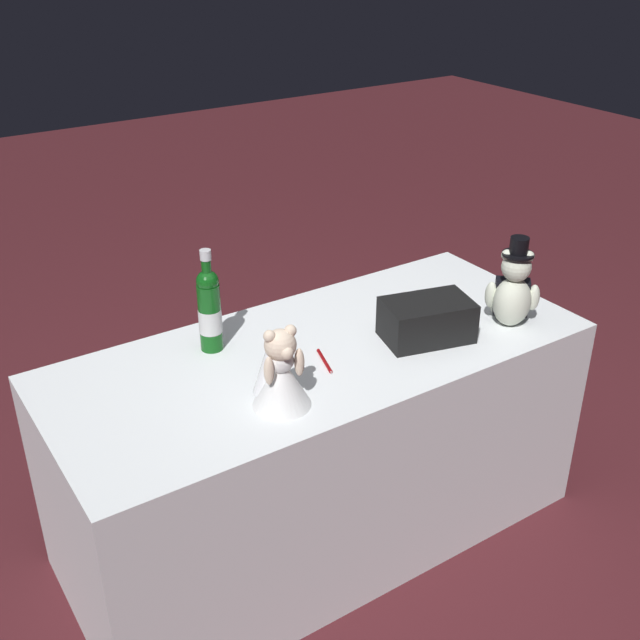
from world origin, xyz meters
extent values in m
plane|color=#47191E|center=(0.00, 0.00, 0.00)|extent=(12.00, 12.00, 0.00)
cube|color=white|center=(0.00, 0.00, 0.36)|extent=(1.66, 0.72, 0.71)
ellipsoid|color=silver|center=(-0.60, 0.20, 0.79)|extent=(0.13, 0.11, 0.16)
cube|color=black|center=(-0.62, 0.17, 0.79)|extent=(0.11, 0.11, 0.12)
sphere|color=silver|center=(-0.60, 0.20, 0.91)|extent=(0.09, 0.09, 0.09)
sphere|color=silver|center=(-0.63, 0.17, 0.91)|extent=(0.04, 0.04, 0.04)
sphere|color=silver|center=(-0.62, 0.22, 0.95)|extent=(0.04, 0.04, 0.04)
sphere|color=silver|center=(-0.57, 0.18, 0.95)|extent=(0.04, 0.04, 0.04)
ellipsoid|color=silver|center=(-0.66, 0.23, 0.81)|extent=(0.04, 0.04, 0.09)
ellipsoid|color=silver|center=(-0.56, 0.14, 0.81)|extent=(0.04, 0.04, 0.09)
sphere|color=silver|center=(-0.67, 0.17, 0.74)|extent=(0.05, 0.05, 0.05)
sphere|color=silver|center=(-0.62, 0.13, 0.74)|extent=(0.05, 0.05, 0.05)
cylinder|color=black|center=(-0.60, 0.20, 0.96)|extent=(0.10, 0.10, 0.01)
cylinder|color=black|center=(-0.60, 0.20, 0.99)|extent=(0.06, 0.06, 0.05)
cone|color=white|center=(0.25, 0.19, 0.79)|extent=(0.16, 0.16, 0.15)
ellipsoid|color=white|center=(0.25, 0.19, 0.85)|extent=(0.07, 0.06, 0.07)
sphere|color=beige|center=(0.25, 0.19, 0.90)|extent=(0.09, 0.09, 0.09)
sphere|color=beige|center=(0.25, 0.23, 0.89)|extent=(0.04, 0.04, 0.04)
sphere|color=beige|center=(0.28, 0.19, 0.93)|extent=(0.03, 0.03, 0.03)
sphere|color=beige|center=(0.22, 0.19, 0.93)|extent=(0.03, 0.03, 0.03)
ellipsoid|color=beige|center=(0.30, 0.21, 0.84)|extent=(0.03, 0.03, 0.08)
ellipsoid|color=beige|center=(0.21, 0.22, 0.84)|extent=(0.03, 0.03, 0.08)
cone|color=white|center=(0.25, 0.15, 0.82)|extent=(0.13, 0.14, 0.18)
cylinder|color=#0F4F14|center=(0.27, -0.18, 0.82)|extent=(0.07, 0.07, 0.21)
sphere|color=#0F4F14|center=(0.27, -0.18, 0.94)|extent=(0.07, 0.07, 0.07)
cylinder|color=#0F4F14|center=(0.27, -0.18, 0.99)|extent=(0.03, 0.03, 0.09)
cylinder|color=silver|center=(0.27, -0.18, 1.02)|extent=(0.03, 0.03, 0.03)
cylinder|color=silver|center=(0.27, -0.18, 0.81)|extent=(0.07, 0.07, 0.07)
cylinder|color=maroon|center=(0.03, 0.07, 0.72)|extent=(0.05, 0.13, 0.01)
cone|color=silver|center=(0.05, 0.13, 0.72)|extent=(0.01, 0.02, 0.01)
cube|color=black|center=(-0.31, 0.12, 0.78)|extent=(0.30, 0.23, 0.13)
cube|color=#B7B7BF|center=(-0.29, 0.04, 0.78)|extent=(0.03, 0.02, 0.03)
camera|label=1|loc=(1.12, 1.70, 1.89)|focal=43.57mm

